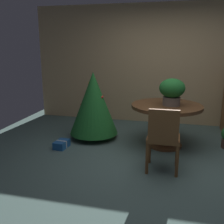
% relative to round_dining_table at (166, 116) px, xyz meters
% --- Properties ---
extents(ground_plane, '(6.60, 6.60, 0.00)m').
position_rel_round_dining_table_xyz_m(ground_plane, '(-0.09, -0.70, -0.55)').
color(ground_plane, '#4C6660').
extents(back_wall_panel, '(6.00, 0.10, 2.60)m').
position_rel_round_dining_table_xyz_m(back_wall_panel, '(-0.09, 1.50, 0.75)').
color(back_wall_panel, tan).
rests_on(back_wall_panel, ground_plane).
extents(round_dining_table, '(1.19, 1.19, 0.74)m').
position_rel_round_dining_table_xyz_m(round_dining_table, '(0.00, 0.00, 0.00)').
color(round_dining_table, brown).
rests_on(round_dining_table, ground_plane).
extents(flower_vase, '(0.42, 0.42, 0.45)m').
position_rel_round_dining_table_xyz_m(flower_vase, '(0.07, -0.04, 0.45)').
color(flower_vase, '#665B51').
rests_on(flower_vase, round_dining_table).
extents(wooden_chair_near, '(0.44, 0.40, 0.92)m').
position_rel_round_dining_table_xyz_m(wooden_chair_near, '(0.00, -1.00, -0.02)').
color(wooden_chair_near, brown).
rests_on(wooden_chair_near, ground_plane).
extents(holiday_tree, '(0.90, 0.90, 1.26)m').
position_rel_round_dining_table_xyz_m(holiday_tree, '(-1.34, 0.12, 0.13)').
color(holiday_tree, brown).
rests_on(holiday_tree, ground_plane).
extents(gift_box_blue, '(0.21, 0.31, 0.13)m').
position_rel_round_dining_table_xyz_m(gift_box_blue, '(-1.73, -0.51, -0.49)').
color(gift_box_blue, '#1E569E').
rests_on(gift_box_blue, ground_plane).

